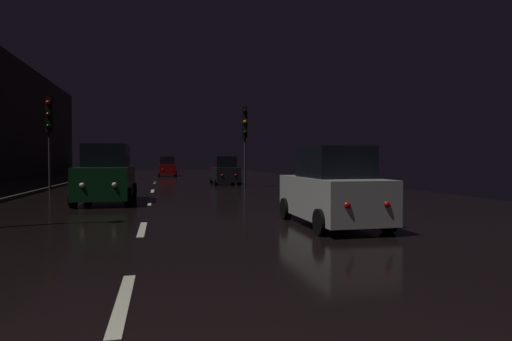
% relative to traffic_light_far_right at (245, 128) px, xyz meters
% --- Properties ---
extents(ground, '(27.85, 84.00, 0.02)m').
position_rel_traffic_light_far_right_xyz_m(ground, '(-5.42, 1.19, -3.56)').
color(ground, black).
extents(sidewalk_left, '(4.40, 84.00, 0.15)m').
position_rel_traffic_light_far_right_xyz_m(sidewalk_left, '(-13.15, 1.19, -3.47)').
color(sidewalk_left, '#38332B').
rests_on(sidewalk_left, ground).
extents(lane_centerline, '(0.16, 28.67, 0.01)m').
position_rel_traffic_light_far_right_xyz_m(lane_centerline, '(-5.42, -5.81, -3.54)').
color(lane_centerline, beige).
rests_on(lane_centerline, ground).
extents(traffic_light_far_right, '(0.37, 0.48, 4.88)m').
position_rel_traffic_light_far_right_xyz_m(traffic_light_far_right, '(0.00, 0.00, 0.00)').
color(traffic_light_far_right, '#38383A').
rests_on(traffic_light_far_right, ground).
extents(traffic_light_far_left, '(0.32, 0.47, 5.02)m').
position_rel_traffic_light_far_right_xyz_m(traffic_light_far_left, '(-10.85, -0.59, 0.11)').
color(traffic_light_far_left, '#38383A').
rests_on(traffic_light_far_left, ground).
extents(car_approaching_headlights, '(2.05, 4.44, 2.24)m').
position_rel_traffic_light_far_right_xyz_m(car_approaching_headlights, '(-7.03, -8.19, -2.53)').
color(car_approaching_headlights, '#0F3819').
rests_on(car_approaching_headlights, ground).
extents(car_distant_taillights, '(1.80, 3.89, 1.96)m').
position_rel_traffic_light_far_right_xyz_m(car_distant_taillights, '(-4.37, 18.48, -2.65)').
color(car_distant_taillights, maroon).
rests_on(car_distant_taillights, ground).
extents(car_parked_right_far, '(1.72, 3.72, 1.87)m').
position_rel_traffic_light_far_right_xyz_m(car_parked_right_far, '(-0.80, 2.99, -2.69)').
color(car_parked_right_far, black).
rests_on(car_parked_right_far, ground).
extents(car_parked_right_near, '(1.80, 3.90, 1.96)m').
position_rel_traffic_light_far_right_xyz_m(car_parked_right_near, '(-0.80, -15.44, -2.65)').
color(car_parked_right_near, silver).
rests_on(car_parked_right_near, ground).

